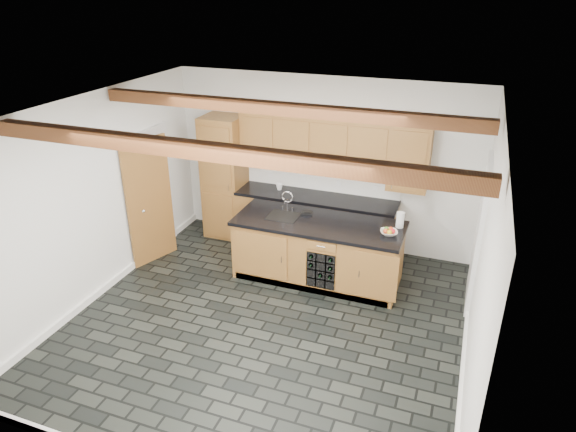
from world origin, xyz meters
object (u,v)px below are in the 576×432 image
Objects in this scene: island at (318,251)px; kitchen_scale at (307,213)px; fruit_bowl at (389,233)px; paper_towel at (400,220)px.

kitchen_scale is at bearing 139.93° from island.
fruit_bowl is 0.31m from paper_towel.
island is at bearing -167.50° from paper_towel.
fruit_bowl is (1.27, -0.25, 0.00)m from kitchen_scale.
fruit_bowl is (1.01, -0.04, 0.49)m from island.
fruit_bowl is at bearing -30.49° from kitchen_scale.
island is 10.99× the size of paper_towel.
paper_towel reaches higher than fruit_bowl.
island is 1.28m from paper_towel.
kitchen_scale is 0.82× the size of paper_towel.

